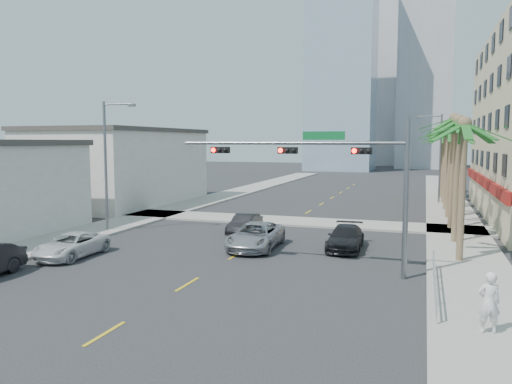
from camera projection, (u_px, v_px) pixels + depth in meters
ground at (138, 314)px, 18.22m from camera, size 260.00×260.00×0.00m
sidewalk_right at (458, 235)px, 33.22m from camera, size 4.00×120.00×0.15m
sidewalk_left at (143, 217)px, 40.89m from camera, size 4.00×120.00×0.15m
sidewalk_cross at (291, 221)px, 38.94m from camera, size 80.00×4.00×0.15m
building_left_far at (120, 168)px, 50.47m from camera, size 11.00×18.00×7.20m
tower_far_left at (342, 59)px, 107.87m from camera, size 14.00×14.00×48.00m
tower_far_right at (426, 39)px, 115.96m from camera, size 12.00×12.00×60.00m
tower_far_center at (378, 87)px, 134.84m from camera, size 16.00×16.00×42.00m
traffic_signal_mast at (335, 167)px, 23.35m from camera, size 11.12×0.54×7.20m
palm_tree_0 at (465, 125)px, 25.10m from camera, size 4.80×4.80×7.80m
palm_tree_1 at (459, 122)px, 29.97m from camera, size 4.80×4.80×8.16m
palm_tree_2 at (454, 120)px, 34.83m from camera, size 4.80×4.80×8.52m
palm_tree_3 at (450, 131)px, 39.80m from camera, size 4.80×4.80×7.80m
palm_tree_4 at (448, 129)px, 44.67m from camera, size 4.80×4.80×8.16m
palm_tree_5 at (446, 126)px, 49.53m from camera, size 4.80×4.80×8.52m
palm_tree_6 at (444, 134)px, 54.50m from camera, size 4.80×4.80×7.80m
palm_tree_7 at (442, 132)px, 59.36m from camera, size 4.80×4.80×8.16m
streetlight_left at (108, 159)px, 34.41m from camera, size 2.55×0.25×9.00m
streetlight_right at (438, 154)px, 50.00m from camera, size 2.55×0.25×9.00m
guardrail at (435, 278)px, 20.51m from camera, size 0.08×8.08×1.00m
car_parked_far at (71, 245)px, 27.12m from camera, size 2.24×4.72×1.30m
car_lane_left at (245, 224)px, 34.09m from camera, size 1.47×4.06×1.33m
car_lane_center at (256, 236)px, 29.26m from camera, size 2.74×5.54×1.51m
car_lane_right at (345, 238)px, 29.09m from camera, size 2.09×4.78×1.37m
pedestrian at (489, 302)px, 15.93m from camera, size 0.82×0.63×2.00m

